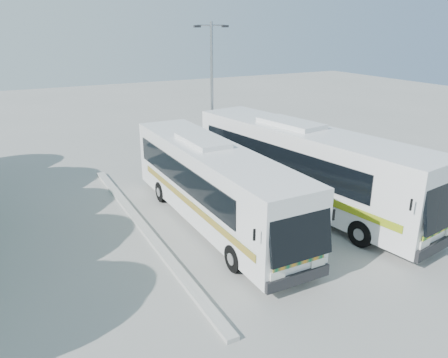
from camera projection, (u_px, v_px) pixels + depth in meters
ground at (212, 236)px, 17.98m from camera, size 100.00×100.00×0.00m
kerb_divider at (143, 227)px, 18.62m from camera, size 0.40×16.00×0.15m
coach_main at (213, 183)px, 18.58m from camera, size 2.66×12.29×3.40m
coach_adjacent at (306, 165)px, 20.42m from camera, size 4.75×13.65×3.72m
lamppost at (212, 90)px, 25.16m from camera, size 2.05×0.28×8.40m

